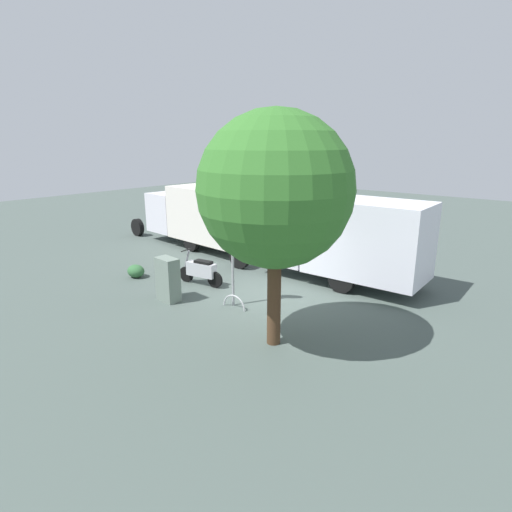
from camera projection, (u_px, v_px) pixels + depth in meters
ground_plane at (261, 297)px, 13.53m from camera, size 60.00×60.00×0.00m
box_truck_near at (342, 237)px, 14.53m from camera, size 7.26×2.38×2.99m
box_truck_far at (199, 213)px, 19.70m from camera, size 7.64×2.72×2.84m
motorcycle at (201, 270)px, 14.52m from camera, size 1.80×0.63×1.20m
stop_sign at (232, 233)px, 12.24m from camera, size 0.71×0.33×3.38m
street_tree at (275, 191)px, 9.45m from camera, size 3.60×3.60×5.61m
utility_cabinet at (168, 279)px, 13.05m from camera, size 0.81×0.51×1.39m
bike_rack_hoop at (234, 308)px, 12.61m from camera, size 0.85×0.08×0.85m
shrub_near_sign at (136, 271)px, 15.39m from camera, size 0.69×0.57×0.47m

